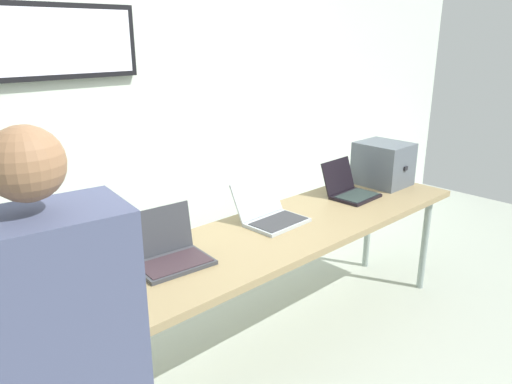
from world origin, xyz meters
TOP-DOWN VIEW (x-y plane):
  - ground at (0.00, 0.00)m, footprint 8.00×8.00m
  - back_wall at (-0.01, 1.13)m, footprint 8.00×0.11m
  - workbench at (0.00, 0.00)m, footprint 3.15×0.70m
  - equipment_box at (1.36, 0.09)m, footprint 0.32×0.37m
  - laptop_station_1 at (-0.55, 0.08)m, footprint 0.38×0.32m
  - laptop_station_2 at (0.20, 0.13)m, footprint 0.36×0.36m
  - laptop_station_3 at (0.94, 0.09)m, footprint 0.32×0.32m
  - person at (-1.36, -0.62)m, footprint 0.49×0.63m

SIDE VIEW (x-z plane):
  - ground at x=0.00m, z-range -0.04..0.00m
  - workbench at x=0.00m, z-range 0.34..1.12m
  - laptop_station_2 at x=0.20m, z-range 0.72..0.95m
  - laptop_station_3 at x=0.94m, z-range 0.72..0.96m
  - laptop_station_1 at x=-0.55m, z-range 0.71..0.97m
  - equipment_box at x=1.36m, z-range 0.78..1.09m
  - person at x=-1.36m, z-range 0.17..1.83m
  - back_wall at x=-0.01m, z-range 0.01..2.51m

